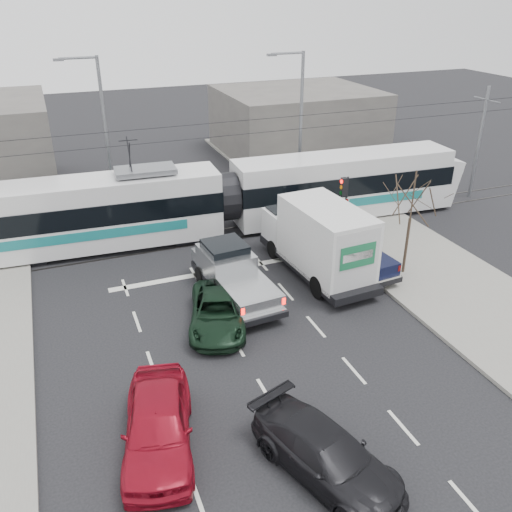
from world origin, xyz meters
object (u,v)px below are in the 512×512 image
object	(u,v)px
bare_tree	(413,200)
red_car	(158,425)
traffic_signal	(344,196)
street_lamp_near	(298,118)
tram	(226,198)
street_lamp_far	(102,127)
dark_car	(326,455)
navy_pickup	(349,249)
box_truck	(319,240)
green_car	(218,311)
silver_pickup	(232,272)

from	to	relation	value
bare_tree	red_car	size ratio (longest dim) A/B	1.01
traffic_signal	street_lamp_near	bearing A→B (deg)	83.59
traffic_signal	tram	size ratio (longest dim) A/B	0.13
street_lamp_far	dark_car	bearing A→B (deg)	-83.03
bare_tree	navy_pickup	xyz separation A→B (m)	(-2.13, 1.49, -2.74)
box_truck	green_car	world-z (taller)	box_truck
silver_pickup	dark_car	size ratio (longest dim) A/B	1.24
traffic_signal	silver_pickup	size ratio (longest dim) A/B	0.59
silver_pickup	green_car	bearing A→B (deg)	-126.71
tram	navy_pickup	xyz separation A→B (m)	(4.11, -6.43, -0.92)
green_car	red_car	world-z (taller)	red_car
street_lamp_near	street_lamp_far	xyz separation A→B (m)	(-11.50, 2.00, 0.00)
tram	red_car	bearing A→B (deg)	-112.85
street_lamp_far	box_truck	world-z (taller)	street_lamp_far
tram	dark_car	bearing A→B (deg)	-96.47
street_lamp_near	traffic_signal	bearing A→B (deg)	-96.41
box_truck	green_car	bearing A→B (deg)	-160.57
navy_pickup	red_car	distance (m)	13.62
navy_pickup	street_lamp_near	bearing A→B (deg)	74.25
box_truck	dark_car	size ratio (longest dim) A/B	1.50
street_lamp_far	navy_pickup	xyz separation A→B (m)	(9.66, -12.01, -4.06)
street_lamp_far	red_car	xyz separation A→B (m)	(-1.36, -20.02, -4.27)
bare_tree	green_car	world-z (taller)	bare_tree
tram	navy_pickup	distance (m)	7.69
street_lamp_far	silver_pickup	bearing A→B (deg)	-73.63
street_lamp_far	dark_car	world-z (taller)	street_lamp_far
bare_tree	traffic_signal	distance (m)	4.28
street_lamp_near	tram	xyz separation A→B (m)	(-5.95, -3.57, -3.14)
silver_pickup	red_car	xyz separation A→B (m)	(-4.97, -7.75, -0.23)
green_car	red_car	distance (m)	6.63
street_lamp_far	dark_car	size ratio (longest dim) A/B	1.83
traffic_signal	tram	xyz separation A→B (m)	(-5.11, 3.93, -0.77)
box_truck	bare_tree	bearing A→B (deg)	-26.00
silver_pickup	red_car	distance (m)	9.21
box_truck	traffic_signal	bearing A→B (deg)	38.54
street_lamp_near	tram	world-z (taller)	street_lamp_near
street_lamp_far	street_lamp_near	bearing A→B (deg)	-9.87
box_truck	green_car	xyz separation A→B (m)	(-5.75, -2.49, -1.13)
tram	box_truck	bearing A→B (deg)	-66.44
traffic_signal	tram	world-z (taller)	tram
box_truck	red_car	distance (m)	12.37
street_lamp_far	box_truck	bearing A→B (deg)	-56.29
tram	street_lamp_near	bearing A→B (deg)	33.72
silver_pickup	red_car	bearing A→B (deg)	-127.05
street_lamp_near	dark_car	xyz separation A→B (m)	(-8.73, -20.69, -4.40)
tram	silver_pickup	distance (m)	7.03
bare_tree	silver_pickup	size ratio (longest dim) A/B	0.82
street_lamp_near	green_car	distance (m)	16.15
street_lamp_near	bare_tree	bearing A→B (deg)	-88.58
bare_tree	tram	xyz separation A→B (m)	(-6.24, 7.93, -1.82)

